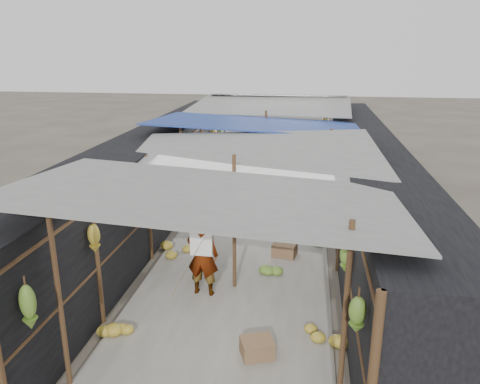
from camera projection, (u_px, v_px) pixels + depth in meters
The scene contains 13 objects.
aisle_slab at pixel (256, 222), 12.28m from camera, with size 3.60×16.00×0.02m, color #9E998E.
stall_left at pixel (154, 176), 12.32m from camera, with size 1.40×15.00×2.30m, color black.
stall_right at pixel (364, 185), 11.56m from camera, with size 1.40×15.00×2.30m, color black.
crate_near at pixel (257, 348), 6.93m from camera, with size 0.47×0.37×0.28m, color #896245.
crate_mid at pixel (285, 250), 10.25m from camera, with size 0.50×0.40×0.30m, color #896245.
crate_back at pixel (244, 201), 13.53m from camera, with size 0.44×0.36×0.28m, color #896245.
black_basin at pixel (302, 188), 14.96m from camera, with size 0.64×0.64×0.19m, color black.
vendor_elderly at pixel (203, 255), 8.49m from camera, with size 0.58×0.38×1.59m, color white.
shopper_blue at pixel (266, 184), 13.04m from camera, with size 0.73×0.57×1.51m, color #1D5292.
vendor_seated at pixel (321, 188), 13.76m from camera, with size 0.58×0.33×0.89m, color #4C4542.
market_canopy at pixel (259, 129), 11.87m from camera, with size 5.62×15.20×2.77m.
hanging_bananas at pixel (252, 165), 11.49m from camera, with size 3.96×13.99×0.79m.
floor_bananas at pixel (252, 216), 12.27m from camera, with size 3.98×10.56×0.34m.
Camera 1 is at (1.28, -4.92, 4.42)m, focal length 35.00 mm.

